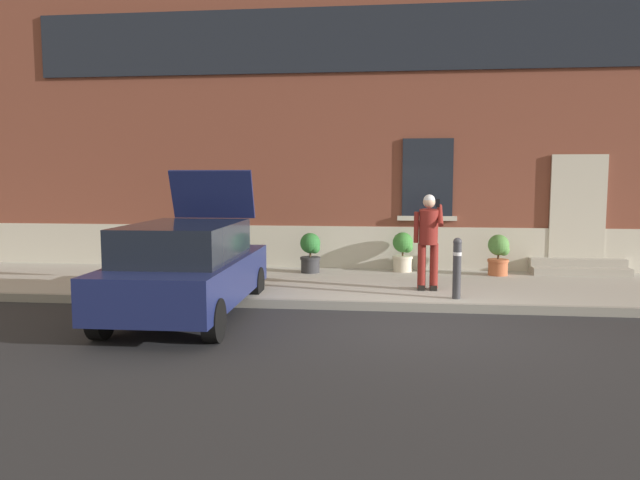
{
  "coord_description": "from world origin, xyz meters",
  "views": [
    {
      "loc": [
        -0.36,
        -9.02,
        2.23
      ],
      "look_at": [
        -1.58,
        1.6,
        1.1
      ],
      "focal_mm": 34.05,
      "sensor_mm": 36.0,
      "label": 1
    }
  ],
  "objects_px": {
    "planter_charcoal": "(311,252)",
    "planter_olive": "(222,250)",
    "hatchback_car_navy": "(188,267)",
    "bollard_near_person": "(457,266)",
    "person_on_phone": "(428,236)",
    "planter_cream": "(403,251)",
    "planter_terracotta": "(499,254)"
  },
  "relations": [
    {
      "from": "bollard_near_person",
      "to": "planter_cream",
      "type": "bearing_deg",
      "value": 106.31
    },
    {
      "from": "hatchback_car_navy",
      "to": "planter_cream",
      "type": "height_order",
      "value": "hatchback_car_navy"
    },
    {
      "from": "bollard_near_person",
      "to": "person_on_phone",
      "type": "distance_m",
      "value": 0.93
    },
    {
      "from": "person_on_phone",
      "to": "planter_charcoal",
      "type": "xyz_separation_m",
      "value": [
        -2.39,
        1.81,
        -0.55
      ]
    },
    {
      "from": "hatchback_car_navy",
      "to": "planter_olive",
      "type": "xyz_separation_m",
      "value": [
        -0.53,
        3.84,
        -0.19
      ]
    },
    {
      "from": "planter_cream",
      "to": "planter_terracotta",
      "type": "xyz_separation_m",
      "value": [
        1.99,
        -0.28,
        0.0
      ]
    },
    {
      "from": "planter_charcoal",
      "to": "planter_terracotta",
      "type": "bearing_deg",
      "value": 1.5
    },
    {
      "from": "bollard_near_person",
      "to": "person_on_phone",
      "type": "xyz_separation_m",
      "value": [
        -0.45,
        0.69,
        0.44
      ]
    },
    {
      "from": "bollard_near_person",
      "to": "planter_cream",
      "type": "distance_m",
      "value": 3.01
    },
    {
      "from": "bollard_near_person",
      "to": "planter_terracotta",
      "type": "bearing_deg",
      "value": 66.32
    },
    {
      "from": "person_on_phone",
      "to": "planter_charcoal",
      "type": "relative_size",
      "value": 2.04
    },
    {
      "from": "hatchback_car_navy",
      "to": "planter_cream",
      "type": "distance_m",
      "value": 5.38
    },
    {
      "from": "bollard_near_person",
      "to": "planter_cream",
      "type": "xyz_separation_m",
      "value": [
        -0.84,
        2.89,
        -0.11
      ]
    },
    {
      "from": "hatchback_car_navy",
      "to": "planter_terracotta",
      "type": "xyz_separation_m",
      "value": [
        5.44,
        3.85,
        -0.19
      ]
    },
    {
      "from": "planter_charcoal",
      "to": "planter_cream",
      "type": "xyz_separation_m",
      "value": [
        1.99,
        0.38,
        0.0
      ]
    },
    {
      "from": "person_on_phone",
      "to": "planter_terracotta",
      "type": "height_order",
      "value": "person_on_phone"
    },
    {
      "from": "hatchback_car_navy",
      "to": "person_on_phone",
      "type": "relative_size",
      "value": 2.34
    },
    {
      "from": "bollard_near_person",
      "to": "planter_terracotta",
      "type": "relative_size",
      "value": 1.22
    },
    {
      "from": "hatchback_car_navy",
      "to": "bollard_near_person",
      "type": "bearing_deg",
      "value": 16.14
    },
    {
      "from": "planter_terracotta",
      "to": "bollard_near_person",
      "type": "bearing_deg",
      "value": -113.68
    },
    {
      "from": "hatchback_car_navy",
      "to": "planter_terracotta",
      "type": "bearing_deg",
      "value": 35.3
    },
    {
      "from": "hatchback_car_navy",
      "to": "planter_olive",
      "type": "bearing_deg",
      "value": 97.81
    },
    {
      "from": "person_on_phone",
      "to": "planter_olive",
      "type": "height_order",
      "value": "person_on_phone"
    },
    {
      "from": "person_on_phone",
      "to": "planter_olive",
      "type": "relative_size",
      "value": 2.04
    },
    {
      "from": "person_on_phone",
      "to": "bollard_near_person",
      "type": "bearing_deg",
      "value": -54.42
    },
    {
      "from": "planter_olive",
      "to": "planter_charcoal",
      "type": "bearing_deg",
      "value": -2.79
    },
    {
      "from": "person_on_phone",
      "to": "planter_charcoal",
      "type": "bearing_deg",
      "value": 145.51
    },
    {
      "from": "hatchback_car_navy",
      "to": "planter_olive",
      "type": "distance_m",
      "value": 3.88
    },
    {
      "from": "planter_cream",
      "to": "planter_terracotta",
      "type": "relative_size",
      "value": 1.0
    },
    {
      "from": "planter_charcoal",
      "to": "planter_olive",
      "type": "bearing_deg",
      "value": 177.21
    },
    {
      "from": "planter_olive",
      "to": "planter_terracotta",
      "type": "distance_m",
      "value": 5.96
    },
    {
      "from": "hatchback_car_navy",
      "to": "person_on_phone",
      "type": "xyz_separation_m",
      "value": [
        3.85,
        1.93,
        0.35
      ]
    }
  ]
}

